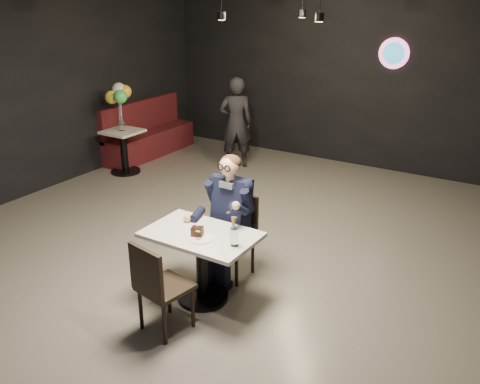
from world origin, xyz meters
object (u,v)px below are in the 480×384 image
Objects in this scene: main_table at (202,266)px; passerby at (236,123)px; seated_man at (231,216)px; booth_bench at (149,129)px; chair_near at (165,285)px; sundae_glass at (234,237)px; balloon_vase at (122,126)px; chair_far at (231,238)px; side_table at (124,152)px.

main_table is 4.29m from passerby.
booth_bench is (-3.73, 2.93, -0.20)m from seated_man.
passerby reaches higher than chair_near.
main_table is 1.20× the size of chair_near.
chair_near is 1.15m from seated_man.
chair_near is at bearing 78.58° from passerby.
seated_man is 0.74m from sundae_glass.
booth_bench is at bearing 106.70° from balloon_vase.
balloon_vase is (-3.43, 2.48, 0.46)m from main_table.
passerby is (-1.97, 4.35, 0.34)m from chair_near.
booth_bench reaches higher than chair_far.
sundae_glass reaches higher than chair_near.
chair_far is at bearing 100.35° from chair_near.
chair_near is 0.45× the size of booth_bench.
booth_bench is 1.09m from balloon_vase.
seated_man is at bearing 100.35° from chair_near.
sundae_glass is 0.11× the size of passerby.
main_table reaches higher than side_table.
chair_far is at bearing 124.89° from sundae_glass.
balloon_vase is at bearing -73.30° from booth_bench.
chair_far is 0.26m from seated_man.
booth_bench is (-3.73, 4.05, 0.06)m from chair_near.
chair_near is at bearing -90.00° from chair_far.
seated_man reaches higher than main_table.
chair_near is 4.79m from passerby.
side_table is (-3.43, 2.48, -0.01)m from main_table.
seated_man is 1.98× the size of side_table.
main_table is at bearing -35.87° from side_table.
passerby is at bearing 9.72° from booth_bench.
chair_far reaches higher than side_table.
passerby is at bearing 41.82° from balloon_vase.
chair_far is 0.58× the size of passerby.
side_table is at bearing -73.30° from booth_bench.
booth_bench is 12.82× the size of balloon_vase.
passerby is at bearing 117.58° from main_table.
booth_bench is 2.84× the size of side_table.
chair_far reaches higher than main_table.
chair_near is (0.00, -1.12, 0.00)m from chair_far.
booth_bench is at bearing 141.84° from chair_far.
balloon_vase is 0.10× the size of passerby.
balloon_vase is at bearing 144.13° from main_table.
passerby is (-1.97, 3.23, 0.34)m from chair_far.
chair_far is 3.93m from side_table.
side_table is at bearing 148.71° from chair_near.
seated_man is 3.95m from side_table.
passerby reaches higher than side_table.
sundae_glass is 0.08× the size of booth_bench.
passerby is at bearing 121.44° from chair_far.
side_table is 0.47m from balloon_vase.
sundae_glass is (0.42, -0.60, 0.12)m from seated_man.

